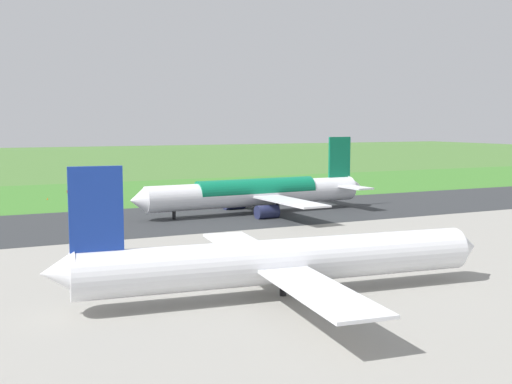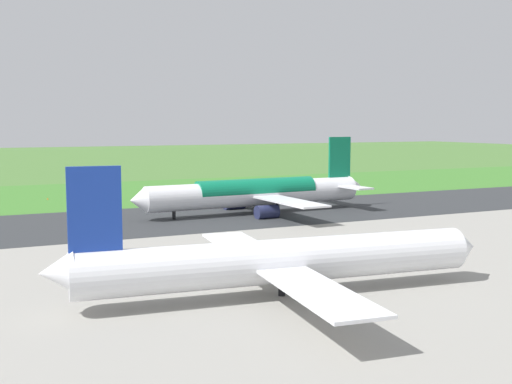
{
  "view_description": "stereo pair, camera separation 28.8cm",
  "coord_description": "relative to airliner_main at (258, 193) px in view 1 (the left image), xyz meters",
  "views": [
    {
      "loc": [
        46.63,
        118.34,
        18.84
      ],
      "look_at": [
        -8.71,
        0.0,
        4.5
      ],
      "focal_mm": 44.09,
      "sensor_mm": 36.0,
      "label": 1
    },
    {
      "loc": [
        46.37,
        118.46,
        18.84
      ],
      "look_at": [
        -8.71,
        0.0,
        4.5
      ],
      "focal_mm": 44.09,
      "sensor_mm": 36.0,
      "label": 2
    }
  ],
  "objects": [
    {
      "name": "apron_concrete",
      "position": [
        9.09,
        66.6,
        -4.33
      ],
      "size": [
        440.0,
        110.0,
        0.05
      ],
      "primitive_type": "cube",
      "color": "gray",
      "rests_on": "ground"
    },
    {
      "name": "no_stopping_sign",
      "position": [
        32.37,
        -41.96,
        -3.01
      ],
      "size": [
        0.6,
        0.1,
        2.24
      ],
      "color": "slate",
      "rests_on": "ground"
    },
    {
      "name": "service_truck_baggage",
      "position": [
        -2.64,
        44.71,
        -2.95
      ],
      "size": [
        6.1,
        5.01,
        2.65
      ],
      "color": "gold",
      "rests_on": "ground"
    },
    {
      "name": "grass_verge_foreground",
      "position": [
        9.09,
        -43.26,
        -4.33
      ],
      "size": [
        600.0,
        80.0,
        0.04
      ],
      "primitive_type": "cube",
      "color": "#3C782B",
      "rests_on": "ground"
    },
    {
      "name": "airliner_main",
      "position": [
        0.0,
        0.0,
        0.0
      ],
      "size": [
        54.11,
        44.23,
        15.88
      ],
      "color": "white",
      "rests_on": "ground"
    },
    {
      "name": "traffic_cone_orange",
      "position": [
        37.23,
        -42.96,
        -4.08
      ],
      "size": [
        0.4,
        0.4,
        0.55
      ],
      "primitive_type": "cone",
      "color": "orange",
      "rests_on": "ground"
    },
    {
      "name": "airliner_parked_mid",
      "position": [
        24.91,
        58.79,
        -0.34
      ],
      "size": [
        50.39,
        41.3,
        14.7
      ],
      "color": "white",
      "rests_on": "ground"
    },
    {
      "name": "ground_plane",
      "position": [
        9.09,
        0.02,
        -4.35
      ],
      "size": [
        800.0,
        800.0,
        0.0
      ],
      "primitive_type": "plane",
      "color": "#477233"
    },
    {
      "name": "runway_asphalt",
      "position": [
        9.09,
        0.02,
        -4.32
      ],
      "size": [
        600.0,
        36.78,
        0.06
      ],
      "primitive_type": "cube",
      "color": "#2D3033",
      "rests_on": "ground"
    }
  ]
}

